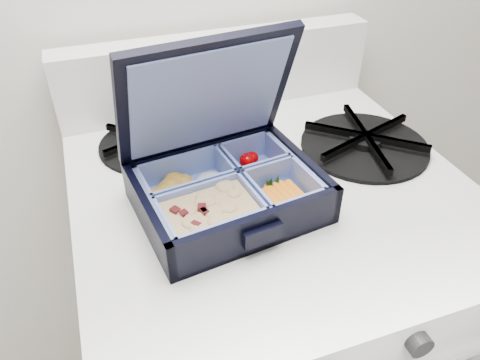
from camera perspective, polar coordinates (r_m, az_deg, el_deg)
name	(u,v)px	position (r m, az deg, el deg)	size (l,w,h in m)	color
stove	(262,348)	(0.98, 2.64, -19.77)	(0.55, 0.55, 0.83)	white
bento_box	(228,192)	(0.61, -1.46, -1.47)	(0.23, 0.18, 0.05)	black
burner_grate	(365,140)	(0.76, 15.02, 4.78)	(0.20, 0.20, 0.03)	black
burner_grate_rear	(152,140)	(0.76, -10.71, 4.75)	(0.17, 0.17, 0.02)	black
fork	(261,146)	(0.74, 2.57, 4.15)	(0.02, 0.16, 0.01)	silver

